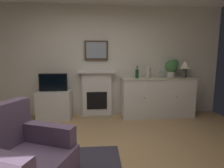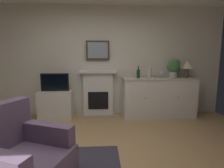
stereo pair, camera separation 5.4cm
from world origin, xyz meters
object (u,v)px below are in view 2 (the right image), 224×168
at_px(table_lamp, 187,66).
at_px(wine_glass_center, 161,73).
at_px(wine_glass_left, 156,73).
at_px(tv_cabinet, 56,105).
at_px(wine_bottle, 138,74).
at_px(sideboard_cabinet, 159,97).
at_px(fireplace_unit, 98,93).
at_px(framed_picture, 98,50).
at_px(vase_decorative, 150,72).
at_px(potted_plant_small, 174,67).
at_px(tv_set, 55,82).
at_px(armchair, 19,158).

distance_m(table_lamp, wine_glass_center, 0.64).
height_order(wine_glass_left, tv_cabinet, wine_glass_left).
bearing_deg(wine_bottle, sideboard_cabinet, 0.48).
xyz_separation_m(fireplace_unit, wine_glass_center, (1.47, -0.22, 0.51)).
bearing_deg(framed_picture, wine_bottle, -13.58).
distance_m(table_lamp, vase_decorative, 0.91).
distance_m(vase_decorative, potted_plant_small, 0.62).
bearing_deg(fireplace_unit, table_lamp, -4.85).
bearing_deg(vase_decorative, wine_glass_center, 1.94).
bearing_deg(sideboard_cabinet, potted_plant_small, 7.43).
bearing_deg(potted_plant_small, wine_glass_center, -165.07).
distance_m(framed_picture, vase_decorative, 1.32).
relative_size(fireplace_unit, sideboard_cabinet, 0.64).
relative_size(table_lamp, wine_glass_left, 2.42).
height_order(framed_picture, table_lamp, framed_picture).
height_order(wine_glass_left, tv_set, wine_glass_left).
xyz_separation_m(framed_picture, tv_set, (-0.97, -0.23, -0.73)).
distance_m(wine_glass_left, tv_cabinet, 2.45).
height_order(tv_cabinet, armchair, armchair).
height_order(fireplace_unit, armchair, fireplace_unit).
relative_size(framed_picture, tv_cabinet, 0.73).
distance_m(framed_picture, armchair, 2.87).
height_order(fireplace_unit, wine_glass_center, fireplace_unit).
bearing_deg(framed_picture, potted_plant_small, -5.64).
bearing_deg(wine_bottle, wine_glass_center, -3.90).
bearing_deg(tv_set, sideboard_cabinet, 0.19).
relative_size(framed_picture, wine_glass_left, 3.33).
distance_m(framed_picture, tv_set, 1.24).
distance_m(tv_cabinet, armchair, 2.31).
bearing_deg(vase_decorative, fireplace_unit, 169.21).
bearing_deg(framed_picture, wine_glass_left, -7.99).
relative_size(fireplace_unit, wine_bottle, 3.79).
relative_size(wine_bottle, wine_glass_left, 1.76).
relative_size(sideboard_cabinet, wine_glass_left, 10.43).
bearing_deg(tv_set, framed_picture, 13.31).
bearing_deg(potted_plant_small, sideboard_cabinet, -172.57).
bearing_deg(armchair, wine_glass_left, 47.60).
relative_size(sideboard_cabinet, table_lamp, 4.30).
height_order(sideboard_cabinet, potted_plant_small, potted_plant_small).
bearing_deg(framed_picture, tv_cabinet, -167.99).
height_order(wine_bottle, tv_cabinet, wine_bottle).
bearing_deg(potted_plant_small, armchair, -137.56).
distance_m(table_lamp, wine_glass_left, 0.74).
bearing_deg(vase_decorative, sideboard_cabinet, 11.15).
height_order(wine_glass_center, vase_decorative, vase_decorative).
distance_m(fireplace_unit, tv_cabinet, 1.01).
xyz_separation_m(sideboard_cabinet, potted_plant_small, (0.35, 0.05, 0.72)).
height_order(wine_bottle, armchair, wine_bottle).
bearing_deg(sideboard_cabinet, vase_decorative, -168.85).
bearing_deg(tv_cabinet, tv_set, -90.00).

